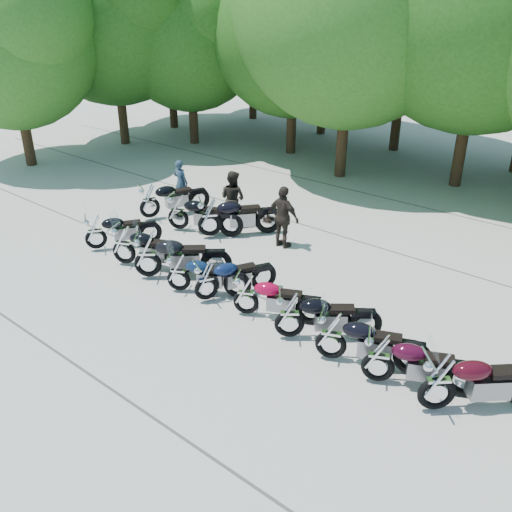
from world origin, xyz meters
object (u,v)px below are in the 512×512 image
Objects in this scene: motorcycle_5 at (246,293)px; motorcycle_7 at (331,334)px; motorcycle_1 at (123,244)px; motorcycle_10 at (149,200)px; motorcycle_12 at (210,216)px; motorcycle_2 at (147,255)px; motorcycle_6 at (290,314)px; motorcycle_11 at (178,211)px; motorcycle_4 at (206,280)px; motorcycle_8 at (379,356)px; motorcycle_9 at (439,381)px; rider_1 at (233,198)px; motorcycle_3 at (178,271)px; rider_0 at (181,182)px; motorcycle_0 at (95,231)px; rider_2 at (283,217)px.

motorcycle_5 is 0.94× the size of motorcycle_7.
motorcycle_10 is at bearing 13.48° from motorcycle_1.
motorcycle_2 is at bearing 139.95° from motorcycle_12.
motorcycle_11 reaches higher than motorcycle_6.
motorcycle_8 is at bearing -154.79° from motorcycle_4.
motorcycle_12 reaches higher than motorcycle_9.
motorcycle_7 reaches higher than motorcycle_5.
motorcycle_12 is at bearing -34.42° from motorcycle_1.
motorcycle_5 is at bearing 130.71° from rider_1.
motorcycle_6 is (5.60, 0.04, -0.03)m from motorcycle_1.
motorcycle_10 is at bearing 32.41° from motorcycle_9.
motorcycle_1 is at bearing 169.21° from motorcycle_11.
motorcycle_3 is 3.94m from motorcycle_11.
rider_0 reaches higher than motorcycle_12.
rider_1 is at bearing 168.69° from rider_0.
motorcycle_3 is (2.25, -0.07, -0.08)m from motorcycle_1.
rider_0 reaches higher than motorcycle_11.
motorcycle_10 reaches higher than motorcycle_5.
motorcycle_11 reaches higher than motorcycle_3.
motorcycle_10 is at bearing 25.75° from rider_1.
rider_1 reaches higher than motorcycle_10.
motorcycle_5 is (5.67, 0.07, -0.01)m from motorcycle_0.
motorcycle_9 is 12.17m from rider_0.
motorcycle_10 reaches higher than motorcycle_8.
motorcycle_3 is 0.86× the size of motorcycle_10.
motorcycle_9 reaches higher than motorcycle_6.
motorcycle_6 is at bearing -170.31° from motorcycle_12.
motorcycle_3 is 0.94× the size of motorcycle_8.
motorcycle_5 is 3.97m from rider_2.
rider_0 reaches higher than motorcycle_1.
rider_0 reaches higher than motorcycle_7.
rider_1 is (-3.89, 3.91, 0.31)m from motorcycle_5.
motorcycle_12 is 1.59× the size of rider_0.
motorcycle_12 is 3.23m from rider_0.
motorcycle_8 is (4.68, -0.12, 0.03)m from motorcycle_4.
rider_0 is 5.00m from rider_2.
motorcycle_1 reaches higher than motorcycle_8.
motorcycle_4 is at bearing 171.31° from motorcycle_12.
motorcycle_2 is at bearing -118.78° from motorcycle_1.
motorcycle_6 reaches higher than motorcycle_8.
motorcycle_2 is 1.10× the size of motorcycle_6.
motorcycle_9 is (2.27, -0.09, 0.05)m from motorcycle_7.
rider_0 is (-0.28, 1.68, 0.12)m from motorcycle_10.
motorcycle_5 is at bearing -147.32° from motorcycle_4.
rider_1 is at bearing -29.12° from motorcycle_4.
motorcycle_2 is (2.51, -0.18, 0.09)m from motorcycle_0.
motorcycle_0 is 3.37m from motorcycle_12.
motorcycle_9 is 1.29× the size of rider_2.
rider_1 is at bearing -58.99° from motorcycle_11.
motorcycle_2 reaches higher than motorcycle_8.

